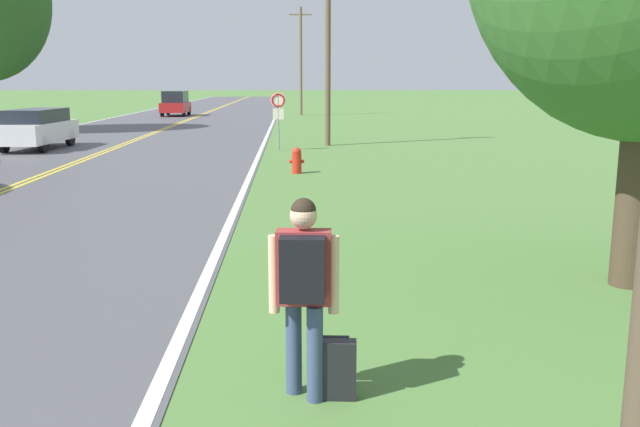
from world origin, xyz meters
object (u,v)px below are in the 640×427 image
Objects in this scene: fire_hydrant at (297,160)px; car_white_suv_mid_near at (38,128)px; car_red_van_mid_far at (175,103)px; hitchhiker_person at (304,279)px; traffic_sign at (278,107)px; suitcase at (332,369)px.

car_white_suv_mid_near reaches higher than fire_hydrant.
hitchhiker_person is at bearing -168.94° from car_red_van_mid_far.
car_red_van_mid_far is at bearing 105.23° from fire_hydrant.
hitchhiker_person is 0.45× the size of car_red_van_mid_far.
fire_hydrant is at bearing -164.40° from car_red_van_mid_far.
traffic_sign is at bearing 95.63° from fire_hydrant.
suitcase is 0.74× the size of fire_hydrant.
car_white_suv_mid_near reaches higher than suitcase.
suitcase is at bearing -168.66° from car_red_van_mid_far.
hitchhiker_person reaches higher than suitcase.
traffic_sign reaches higher than suitcase.
fire_hydrant is 0.17× the size of car_white_suv_mid_near.
hitchhiker_person is 50.57m from car_red_van_mid_far.
car_red_van_mid_far is (1.22, 26.76, 0.13)m from car_white_suv_mid_near.
car_red_van_mid_far reaches higher than fire_hydrant.
traffic_sign is (-0.88, 21.96, 1.48)m from suitcase.
car_white_suv_mid_near is at bearing 177.77° from car_red_van_mid_far.
car_white_suv_mid_near is at bearing 29.71° from suitcase.
car_white_suv_mid_near is at bearing 29.18° from hitchhiker_person.
fire_hydrant is 0.34× the size of traffic_sign.
car_red_van_mid_far reaches higher than car_white_suv_mid_near.
traffic_sign is 10.05m from car_white_suv_mid_near.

